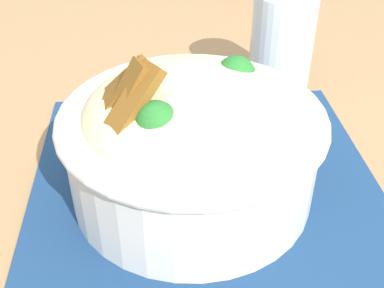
% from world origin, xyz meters
% --- Properties ---
extents(placemat, '(0.44, 0.32, 0.00)m').
position_xyz_m(placemat, '(-0.00, -0.00, 0.77)').
color(placemat, navy).
rests_on(placemat, table).
extents(bowl, '(0.24, 0.24, 0.13)m').
position_xyz_m(bowl, '(-0.05, -0.01, 0.83)').
color(bowl, silver).
rests_on(bowl, placemat).
extents(drinking_glass, '(0.07, 0.07, 0.12)m').
position_xyz_m(drinking_glass, '(-0.23, 0.10, 0.82)').
color(drinking_glass, silver).
rests_on(drinking_glass, table).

